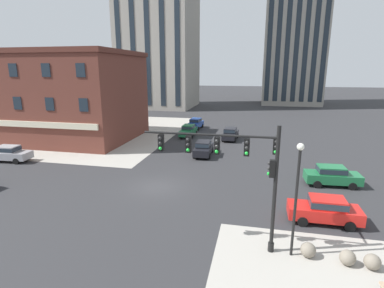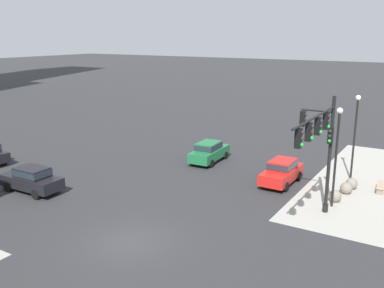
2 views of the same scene
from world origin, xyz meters
TOP-DOWN VIEW (x-y plane):
  - ground_plane at (0.00, 0.00)m, footprint 320.00×320.00m
  - sidewalk_far_corner at (-20.00, 20.00)m, footprint 32.00×32.00m
  - traffic_signal_main at (7.22, -7.20)m, footprint 7.11×2.09m
  - bollard_sphere_curb_a at (10.84, -7.46)m, footprint 0.78×0.78m
  - bollard_sphere_curb_b at (12.66, -7.74)m, footprint 0.78×0.78m
  - bollard_sphere_curb_c at (13.75, -7.85)m, footprint 0.78×0.78m
  - street_lamp_corner_near at (10.00, -7.49)m, footprint 0.36×0.36m
  - car_main_northbound_near at (14.28, 3.52)m, footprint 4.49×2.08m
  - car_main_southbound_near at (-17.68, 3.53)m, footprint 4.51×2.12m
  - car_main_southbound_far at (-1.83, 19.63)m, footprint 1.97×4.44m
  - car_cross_eastbound at (-1.99, 25.58)m, footprint 2.15×4.52m
  - car_cross_westbound at (12.40, -3.38)m, footprint 4.40×1.89m
  - car_main_mid at (2.13, 10.16)m, footprint 1.97×4.44m
  - car_cross_far at (4.38, 18.67)m, footprint 2.09×4.50m
  - storefront_block_near_corner at (-19.78, 15.21)m, footprint 21.99×14.83m

SIDE VIEW (x-z plane):
  - ground_plane at x=0.00m, z-range 0.00..0.00m
  - sidewalk_far_corner at x=-20.00m, z-range -0.01..0.01m
  - bollard_sphere_curb_a at x=10.84m, z-range 0.00..0.78m
  - bollard_sphere_curb_b at x=12.66m, z-range 0.00..0.78m
  - bollard_sphere_curb_c at x=13.75m, z-range 0.00..0.78m
  - car_main_northbound_near at x=14.28m, z-range 0.08..1.76m
  - car_main_southbound_near at x=-17.68m, z-range 0.08..1.76m
  - car_main_southbound_far at x=-1.83m, z-range 0.08..1.76m
  - car_cross_eastbound at x=-1.99m, z-range 0.08..1.76m
  - car_cross_westbound at x=12.40m, z-range 0.08..1.76m
  - car_main_mid at x=2.13m, z-range 0.08..1.76m
  - car_cross_far at x=4.38m, z-range 0.08..1.76m
  - street_lamp_corner_near at x=10.00m, z-range 0.71..6.81m
  - traffic_signal_main at x=7.22m, z-range 1.29..8.18m
  - storefront_block_near_corner at x=-19.78m, z-range 0.01..11.96m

